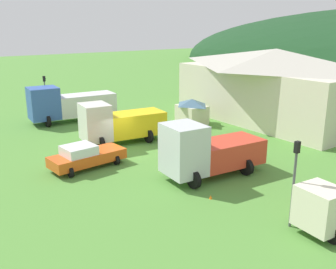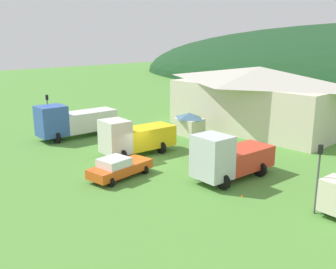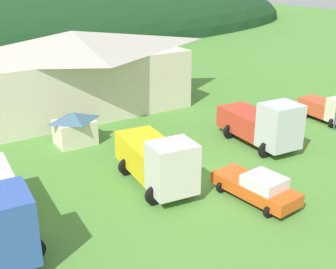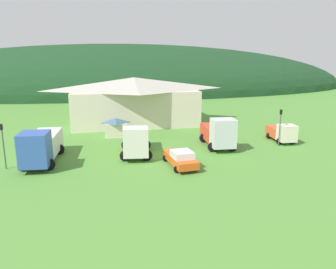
# 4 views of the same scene
# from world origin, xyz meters

# --- Properties ---
(ground_plane) EXTENTS (200.00, 200.00, 0.00)m
(ground_plane) POSITION_xyz_m (0.00, 0.00, 0.00)
(ground_plane) COLOR #518C38
(depot_building) EXTENTS (19.97, 10.92, 7.10)m
(depot_building) POSITION_xyz_m (-0.90, 17.47, 3.66)
(depot_building) COLOR beige
(depot_building) RESTS_ON ground
(play_shed_cream) EXTENTS (2.98, 2.37, 2.44)m
(play_shed_cream) POSITION_xyz_m (-4.19, 9.56, 1.26)
(play_shed_cream) COLOR beige
(play_shed_cream) RESTS_ON ground
(flatbed_truck_yellow) EXTENTS (3.71, 7.05, 3.44)m
(flatbed_truck_yellow) POSITION_xyz_m (-2.52, 0.62, 1.69)
(flatbed_truck_yellow) COLOR silver
(flatbed_truck_yellow) RESTS_ON ground
(tow_truck_silver) EXTENTS (3.61, 6.97, 3.66)m
(tow_truck_silver) POSITION_xyz_m (7.12, 1.76, 1.73)
(tow_truck_silver) COLOR silver
(tow_truck_silver) RESTS_ON ground
(light_truck_cream) EXTENTS (2.62, 4.89, 2.35)m
(light_truck_cream) POSITION_xyz_m (15.63, 2.60, 1.17)
(light_truck_cream) COLOR beige
(light_truck_cream) RESTS_ON ground
(service_pickup_orange) EXTENTS (2.77, 5.30, 1.66)m
(service_pickup_orange) POSITION_xyz_m (1.25, -3.88, 0.83)
(service_pickup_orange) COLOR #E05519
(service_pickup_orange) RESTS_ON ground
(traffic_cone_near_pickup) EXTENTS (0.36, 0.36, 0.48)m
(traffic_cone_near_pickup) POSITION_xyz_m (9.82, -0.14, 0.00)
(traffic_cone_near_pickup) COLOR orange
(traffic_cone_near_pickup) RESTS_ON ground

